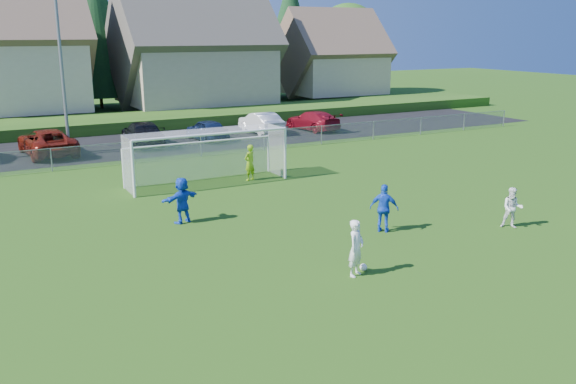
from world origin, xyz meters
The scene contains 19 objects.
ground centered at (0.00, 0.00, 0.00)m, with size 160.00×160.00×0.00m, color #193D0C.
asphalt_lot centered at (0.00, 27.50, 0.01)m, with size 60.00×60.00×0.00m, color black.
grass_embankment centered at (0.00, 35.00, 0.40)m, with size 70.00×6.00×0.80m, color #1E420F.
soccer_ball centered at (0.13, 3.56, 0.11)m, with size 0.22×0.22×0.22m, color white.
player_white_a centered at (-0.28, 3.38, 0.84)m, with size 0.61×0.40×1.68m, color white.
player_white_b centered at (7.19, 4.38, 0.74)m, with size 0.72×0.56×1.49m, color white.
player_blue_a centered at (2.88, 6.22, 0.86)m, with size 1.01×0.42×1.72m, color blue.
player_blue_b centered at (-3.00, 10.65, 0.86)m, with size 1.59×0.51×1.71m, color blue.
goalkeeper centered at (2.01, 15.50, 0.86)m, with size 0.63×0.41×1.71m, color #96CC18.
car_c centered at (-5.58, 26.56, 0.75)m, with size 2.50×5.42×1.51m, color #66150B.
car_d centered at (0.08, 27.05, 0.74)m, with size 2.09×5.13×1.49m, color black.
car_e centered at (4.26, 26.87, 0.69)m, with size 1.62×4.04×1.38m, color #122041.
car_f centered at (8.61, 27.79, 0.73)m, with size 1.55×4.43×1.46m, color silver.
car_g centered at (12.48, 27.25, 0.69)m, with size 1.93×4.74×1.38m, color maroon.
soccer_goal centered at (0.00, 16.05, 1.63)m, with size 7.42×1.90×2.50m.
chainlink_fence centered at (0.00, 22.00, 0.63)m, with size 52.06×0.06×1.20m.
streetlight centered at (-4.45, 26.00, 4.84)m, with size 1.38×0.18×9.00m.
houses_row centered at (1.97, 42.46, 7.33)m, with size 53.90×11.45×13.27m.
tree_row centered at (1.04, 48.74, 6.91)m, with size 65.98×12.36×13.80m.
Camera 1 is at (-9.88, -10.18, 6.85)m, focal length 38.00 mm.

